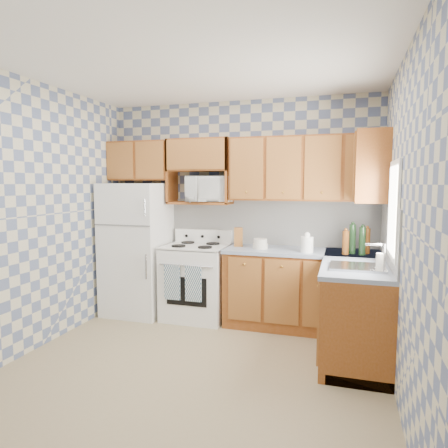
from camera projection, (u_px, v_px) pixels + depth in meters
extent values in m
plane|color=#907E5C|center=(195.00, 367.00, 3.67)|extent=(3.40, 3.40, 0.00)
cube|color=slate|center=(240.00, 210.00, 5.06)|extent=(3.40, 0.02, 2.70)
cube|color=slate|center=(402.00, 227.00, 3.05)|extent=(0.02, 3.20, 2.70)
cube|color=white|center=(271.00, 222.00, 4.95)|extent=(2.60, 0.02, 0.56)
cube|color=white|center=(389.00, 234.00, 3.83)|extent=(0.02, 1.60, 0.56)
cube|color=white|center=(137.00, 249.00, 5.14)|extent=(0.75, 0.70, 1.68)
cube|color=white|center=(196.00, 282.00, 4.98)|extent=(0.76, 0.65, 0.90)
cube|color=silver|center=(196.00, 246.00, 4.93)|extent=(0.76, 0.65, 0.02)
cube|color=white|center=(204.00, 236.00, 5.18)|extent=(0.76, 0.08, 0.17)
cube|color=navy|center=(172.00, 282.00, 4.69)|extent=(0.20, 0.02, 0.41)
cube|color=navy|center=(193.00, 284.00, 4.61)|extent=(0.20, 0.02, 0.41)
cube|color=brown|center=(302.00, 291.00, 4.63)|extent=(1.75, 0.60, 0.88)
cube|color=brown|center=(355.00, 308.00, 3.99)|extent=(0.60, 1.60, 0.88)
cube|color=slate|center=(302.00, 252.00, 4.58)|extent=(1.77, 0.63, 0.04)
cube|color=slate|center=(356.00, 263.00, 3.94)|extent=(0.63, 1.60, 0.04)
cube|color=brown|center=(305.00, 169.00, 4.61)|extent=(1.75, 0.33, 0.74)
cube|color=brown|center=(141.00, 161.00, 5.21)|extent=(0.82, 0.33, 0.50)
cube|color=brown|center=(371.00, 167.00, 4.23)|extent=(0.33, 0.70, 0.74)
cube|color=brown|center=(200.00, 203.00, 5.03)|extent=(0.80, 0.33, 0.03)
imported|color=white|center=(209.00, 189.00, 4.99)|extent=(0.66, 0.53, 0.32)
cube|color=#B7B7BC|center=(357.00, 267.00, 3.60)|extent=(0.48, 0.40, 0.03)
cube|color=white|center=(394.00, 210.00, 3.47)|extent=(0.02, 0.66, 0.86)
cylinder|color=black|center=(352.00, 239.00, 4.33)|extent=(0.07, 0.07, 0.32)
cylinder|color=black|center=(362.00, 241.00, 4.24)|extent=(0.07, 0.07, 0.30)
cylinder|color=#5D3110|center=(367.00, 241.00, 4.32)|extent=(0.07, 0.07, 0.28)
cylinder|color=#5D3110|center=(346.00, 243.00, 4.27)|extent=(0.07, 0.07, 0.26)
cube|color=brown|center=(238.00, 237.00, 4.84)|extent=(0.13, 0.13, 0.23)
cylinder|color=white|center=(307.00, 245.00, 4.40)|extent=(0.14, 0.14, 0.18)
cylinder|color=beige|center=(379.00, 263.00, 3.39)|extent=(0.06, 0.06, 0.17)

